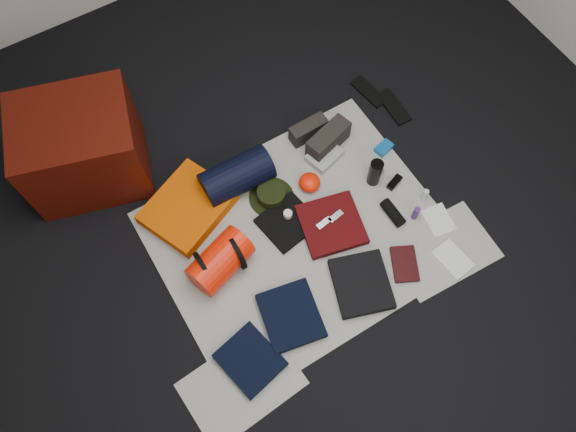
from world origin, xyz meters
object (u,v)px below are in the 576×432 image
navy_duffel (237,176)px  compact_camera (376,171)px  water_bottle (375,172)px  sleeping_pad (188,207)px  stuff_sack (220,261)px  paperback_book (405,264)px  red_cabinet (82,148)px

navy_duffel → compact_camera: 0.85m
water_bottle → compact_camera: (0.05, 0.04, -0.08)m
sleeping_pad → navy_duffel: bearing=-0.0°
navy_duffel → water_bottle: (0.71, -0.40, -0.01)m
navy_duffel → stuff_sack: bearing=-127.7°
stuff_sack → compact_camera: (1.10, 0.05, -0.09)m
sleeping_pad → paperback_book: 1.29m
red_cabinet → stuff_sack: size_ratio=1.84×
sleeping_pad → stuff_sack: stuff_sack is taller
sleeping_pad → stuff_sack: (-0.00, -0.41, 0.06)m
water_bottle → paperback_book: bearing=-106.6°
navy_duffel → compact_camera: (0.76, -0.36, -0.09)m
compact_camera → paperback_book: size_ratio=0.41×
navy_duffel → paperback_book: navy_duffel is taller
water_bottle → red_cabinet: bearing=146.3°
navy_duffel → compact_camera: size_ratio=4.89×
stuff_sack → compact_camera: stuff_sack is taller
sleeping_pad → navy_duffel: 0.34m
red_cabinet → stuff_sack: 1.03m
red_cabinet → paperback_book: (1.24, -1.47, -0.25)m
navy_duffel → sleeping_pad: bearing=-178.6°
stuff_sack → paperback_book: bearing=-30.6°
red_cabinet → sleeping_pad: (0.36, -0.54, -0.22)m
sleeping_pad → navy_duffel: (0.33, -0.00, 0.07)m
water_bottle → paperback_book: water_bottle is taller
stuff_sack → navy_duffel: bearing=50.9°
water_bottle → compact_camera: size_ratio=2.32×
sleeping_pad → compact_camera: sleeping_pad is taller
sleeping_pad → paperback_book: (0.88, -0.94, -0.03)m
stuff_sack → paperback_book: size_ratio=1.67×
stuff_sack → paperback_book: (0.89, -0.52, -0.09)m
sleeping_pad → stuff_sack: size_ratio=1.36×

